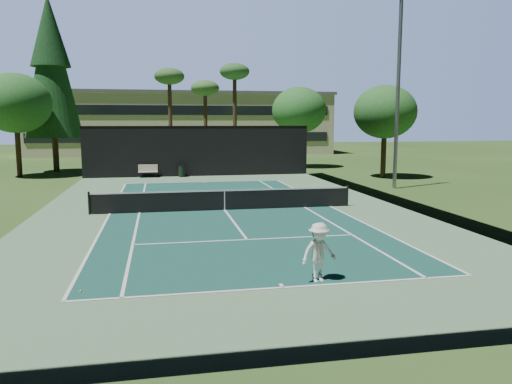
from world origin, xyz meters
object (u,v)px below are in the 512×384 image
(tennis_ball_c, at_px, (254,200))
(park_bench, at_px, (148,171))
(player, at_px, (319,252))
(trash_bin, at_px, (182,171))
(tennis_net, at_px, (225,199))
(tennis_ball_a, at_px, (81,291))
(tennis_ball_b, at_px, (225,203))
(tennis_ball_d, at_px, (106,203))

(tennis_ball_c, height_order, park_bench, park_bench)
(park_bench, bearing_deg, tennis_ball_c, -65.47)
(player, relative_size, trash_bin, 1.73)
(tennis_net, xyz_separation_m, park_bench, (-4.02, 15.73, -0.01))
(tennis_net, xyz_separation_m, tennis_ball_a, (-5.17, -11.22, -0.53))
(player, xyz_separation_m, park_bench, (-5.11, 27.26, -0.27))
(tennis_ball_b, height_order, tennis_ball_c, tennis_ball_c)
(player, relative_size, tennis_ball_a, 26.56)
(tennis_ball_c, relative_size, park_bench, 0.05)
(tennis_net, height_order, tennis_ball_b, tennis_net)
(player, height_order, trash_bin, player)
(player, xyz_separation_m, tennis_ball_a, (-6.26, 0.31, -0.79))
(tennis_net, height_order, player, player)
(tennis_ball_a, relative_size, tennis_ball_c, 0.81)
(player, distance_m, tennis_ball_a, 6.32)
(tennis_ball_a, xyz_separation_m, park_bench, (1.16, 26.95, 0.52))
(park_bench, xyz_separation_m, trash_bin, (2.63, -0.14, -0.07))
(tennis_ball_a, distance_m, tennis_ball_d, 14.43)
(tennis_net, bearing_deg, tennis_ball_a, -114.75)
(player, distance_m, tennis_ball_d, 16.33)
(tennis_ball_c, bearing_deg, park_bench, 114.53)
(tennis_ball_a, height_order, tennis_ball_b, tennis_ball_b)
(tennis_ball_c, xyz_separation_m, tennis_ball_d, (-7.93, 0.56, 0.00))
(tennis_net, xyz_separation_m, tennis_ball_c, (1.96, 2.62, -0.52))
(tennis_ball_d, bearing_deg, player, -64.39)
(player, xyz_separation_m, tennis_ball_b, (-0.83, 13.44, -0.78))
(tennis_net, relative_size, tennis_ball_a, 209.52)
(tennis_net, height_order, trash_bin, tennis_net)
(tennis_ball_b, bearing_deg, tennis_net, -97.66)
(park_bench, bearing_deg, player, -79.39)
(tennis_ball_a, distance_m, park_bench, 26.98)
(player, height_order, tennis_ball_d, player)
(tennis_ball_d, distance_m, trash_bin, 13.23)
(tennis_ball_b, bearing_deg, tennis_ball_a, -112.47)
(tennis_ball_c, bearing_deg, tennis_ball_a, -117.28)
(tennis_net, bearing_deg, park_bench, 104.33)
(tennis_net, relative_size, park_bench, 8.60)
(player, bearing_deg, tennis_ball_c, 72.73)
(tennis_net, distance_m, tennis_ball_b, 1.99)
(tennis_ball_c, distance_m, tennis_ball_d, 7.95)
(trash_bin, bearing_deg, park_bench, 176.98)
(tennis_net, bearing_deg, tennis_ball_c, 53.14)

